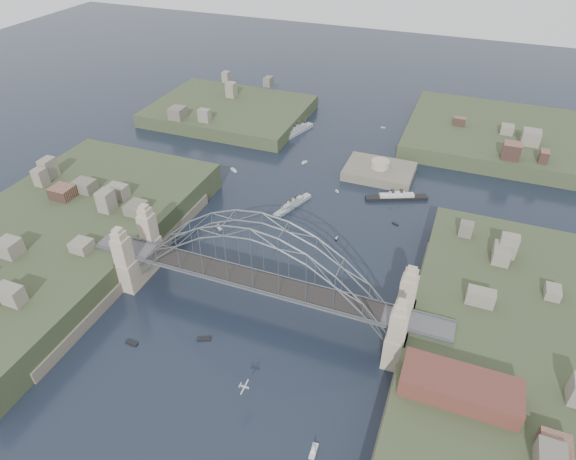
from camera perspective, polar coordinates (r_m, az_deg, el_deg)
The scene contains 24 objects.
ground at distance 115.97m, azimuth -3.25°, elevation -8.92°, with size 500.00×500.00×0.00m, color black.
bridge at distance 107.61m, azimuth -3.46°, elevation -4.28°, with size 84.00×13.80×24.60m.
shore_west at distance 143.13m, azimuth -24.78°, elevation -1.68°, with size 50.50×90.00×12.00m.
shore_east at distance 111.11m, azimuth 25.95°, elevation -14.90°, with size 50.50×90.00×12.00m.
headland_nw at distance 208.24m, azimuth -6.67°, elevation 12.88°, with size 60.00×45.00×9.00m, color #313C22.
headland_ne at distance 201.59m, azimuth 23.64°, elevation 9.29°, with size 70.00×55.00×9.50m, color #313C22.
fort_island at distance 167.47m, azimuth 10.35°, elevation 6.08°, with size 22.00×16.00×9.40m.
wharf_shed at distance 94.06m, azimuth 19.12°, elevation -16.66°, with size 20.00×8.00×4.00m, color #592D26.
naval_cruiser_near at distance 148.26m, azimuth 0.54°, elevation 2.91°, with size 7.05×15.11×4.59m.
naval_cruiser_far at distance 192.58m, azimuth 1.03°, elevation 11.26°, with size 7.59×17.54×5.95m.
ocean_liner at distance 155.31m, azimuth 12.32°, elevation 3.68°, with size 18.36×9.88×4.64m.
aeroplane at distance 95.64m, azimuth -5.12°, elevation -17.43°, with size 1.82×3.45×0.50m.
small_boat_a at distance 140.49m, azimuth -7.98°, elevation 0.45°, with size 2.75×2.17×2.38m.
small_boat_b at distance 136.06m, azimuth 5.59°, elevation -0.95°, with size 0.73×1.63×1.43m.
small_boat_c at distance 110.69m, azimuth -9.62°, elevation -12.23°, with size 3.14×2.13×0.45m.
small_boat_d at distance 144.38m, azimuth 12.18°, elevation 0.69°, with size 1.99×1.32×0.45m.
small_boat_e at distance 168.16m, azimuth -6.28°, elevation 6.85°, with size 3.14×2.49×1.43m.
small_boat_f at distance 156.33m, azimuth 5.63°, elevation 4.46°, with size 1.29×1.32×1.43m.
small_boat_g at distance 93.95m, azimuth 2.96°, elevation -23.81°, with size 1.18×3.12×2.38m.
small_boat_h at distance 171.97m, azimuth 1.91°, elevation 7.77°, with size 1.59×2.36×1.43m.
small_boat_i at distance 123.74m, azimuth 12.98°, elevation -6.41°, with size 1.70×2.87×0.45m.
small_boat_j at distance 113.49m, azimuth -17.48°, elevation -12.25°, with size 2.83×1.03×0.45m.
small_boat_k at distance 200.72m, azimuth 10.85°, elevation 11.44°, with size 1.82×0.62×0.45m.
small_boat_l at distance 150.48m, azimuth -13.65°, elevation 2.06°, with size 2.57×1.88×0.45m.
Camera 1 is at (35.50, -73.91, 82.02)m, focal length 31.03 mm.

